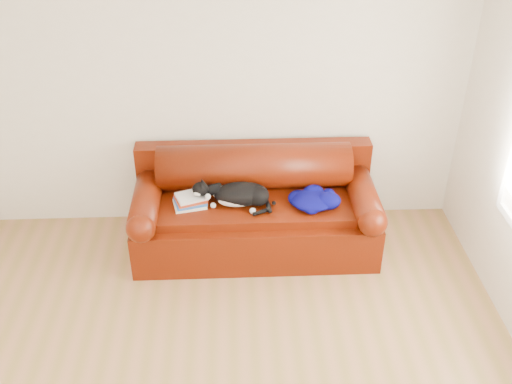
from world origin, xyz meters
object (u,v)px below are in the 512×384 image
book_stack (190,200)px  cat (240,195)px  sofa_base (255,224)px  blanket (314,199)px

book_stack → cat: (0.42, 0.00, 0.04)m
sofa_base → cat: bearing=-153.7°
cat → blanket: size_ratio=1.36×
book_stack → cat: 0.42m
sofa_base → cat: size_ratio=3.30×
book_stack → cat: bearing=0.1°
book_stack → blanket: 1.04m
book_stack → blanket: size_ratio=0.64×
cat → blanket: (0.62, -0.04, -0.03)m
sofa_base → cat: 0.38m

